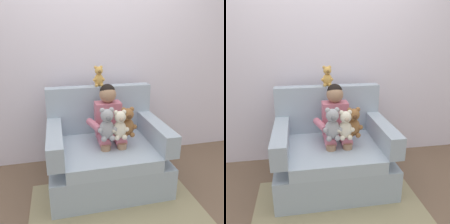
% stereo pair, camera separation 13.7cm
% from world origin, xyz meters
% --- Properties ---
extents(ground_plane, '(8.00, 8.00, 0.00)m').
position_xyz_m(ground_plane, '(0.00, 0.00, 0.00)').
color(ground_plane, brown).
extents(back_wall, '(6.00, 0.10, 2.60)m').
position_xyz_m(back_wall, '(0.00, 0.66, 1.30)').
color(back_wall, silver).
rests_on(back_wall, ground).
extents(armchair, '(1.14, 0.89, 0.96)m').
position_xyz_m(armchair, '(0.00, 0.04, 0.31)').
color(armchair, '#9EADBC').
rests_on(armchair, ground).
extents(seated_child, '(0.45, 0.39, 0.82)m').
position_xyz_m(seated_child, '(0.04, 0.07, 0.66)').
color(seated_child, '#C66B7F').
rests_on(seated_child, armchair).
extents(plush_brown, '(0.17, 0.14, 0.29)m').
position_xyz_m(plush_brown, '(0.19, -0.09, 0.69)').
color(plush_brown, brown).
rests_on(plush_brown, armchair).
extents(plush_cream, '(0.17, 0.14, 0.28)m').
position_xyz_m(plush_cream, '(0.10, -0.13, 0.69)').
color(plush_cream, silver).
rests_on(plush_cream, armchair).
extents(plush_grey, '(0.18, 0.15, 0.31)m').
position_xyz_m(plush_grey, '(-0.02, -0.12, 0.70)').
color(plush_grey, '#9E9EA3').
rests_on(plush_grey, armchair).
extents(plush_honey_on_backrest, '(0.13, 0.11, 0.22)m').
position_xyz_m(plush_honey_on_backrest, '(-0.00, 0.37, 1.06)').
color(plush_honey_on_backrest, gold).
rests_on(plush_honey_on_backrest, armchair).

